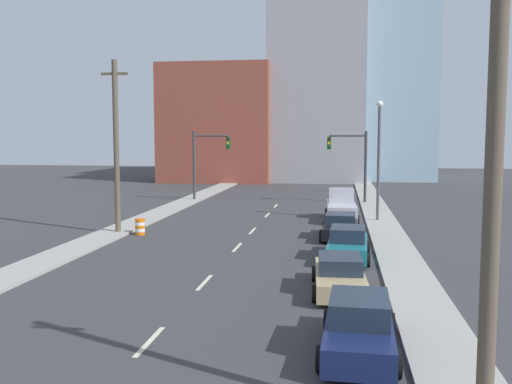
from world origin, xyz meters
name	(u,v)px	position (x,y,z in m)	size (l,w,h in m)	color
sidewalk_left	(205,194)	(-8.05, 47.57, 0.07)	(2.09, 95.14, 0.13)	#9E9B93
sidewalk_right	(369,196)	(8.05, 47.57, 0.07)	(2.09, 95.14, 0.13)	#9E9B93
lane_stripe_at_8m	(150,341)	(0.00, 7.51, 0.00)	(0.16, 2.40, 0.01)	beige
lane_stripe_at_14m	(205,282)	(0.00, 14.09, 0.00)	(0.16, 2.40, 0.01)	beige
lane_stripe_at_21m	(237,247)	(0.00, 21.34, 0.00)	(0.16, 2.40, 0.01)	beige
lane_stripe_at_27m	(253,231)	(0.00, 26.61, 0.00)	(0.16, 2.40, 0.01)	beige
lane_stripe_at_34m	(267,215)	(0.00, 33.74, 0.00)	(0.16, 2.40, 0.01)	beige
lane_stripe_at_39m	(276,206)	(0.00, 39.38, 0.00)	(0.16, 2.40, 0.01)	beige
building_brick_left	(224,124)	(-10.28, 67.99, 7.38)	(14.00, 16.00, 14.76)	brown
building_office_center	(319,71)	(2.23, 71.99, 14.66)	(12.00, 20.00, 29.33)	#99999E
building_glass_right	(382,64)	(10.87, 75.99, 16.00)	(13.00, 20.00, 31.99)	#99B7CC
traffic_signal_left	(204,157)	(-6.78, 42.22, 3.96)	(3.42, 0.35, 6.22)	#38383D
traffic_signal_right	(355,157)	(6.50, 42.22, 3.96)	(3.42, 0.35, 6.22)	#38383D
utility_pole_right_near	(495,145)	(7.94, 3.20, 5.59)	(1.60, 0.32, 10.92)	brown
utility_pole_left_mid	(116,146)	(-7.75, 24.48, 5.21)	(1.60, 0.32, 10.17)	brown
traffic_barrel	(140,227)	(-6.31, 24.25, 0.47)	(0.56, 0.56, 0.95)	orange
street_lamp	(379,152)	(7.81, 31.61, 4.72)	(0.44, 0.44, 8.12)	#4C4C51
sedan_navy	(359,327)	(5.79, 7.55, 0.70)	(2.16, 4.80, 1.54)	#141E47
sedan_tan	(340,275)	(5.28, 13.54, 0.62)	(2.22, 4.82, 1.35)	tan
sedan_teal	(348,245)	(5.65, 19.28, 0.70)	(2.22, 4.76, 1.53)	#196B75
sedan_black	(340,227)	(5.31, 24.81, 0.66)	(2.27, 4.64, 1.42)	black
pickup_truck_silver	(341,208)	(5.37, 32.01, 0.86)	(2.34, 5.32, 2.14)	#B2B2BC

